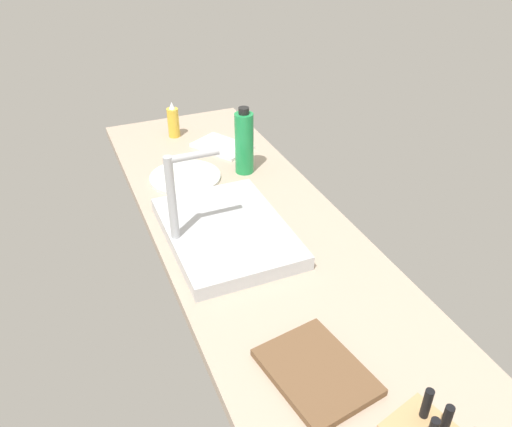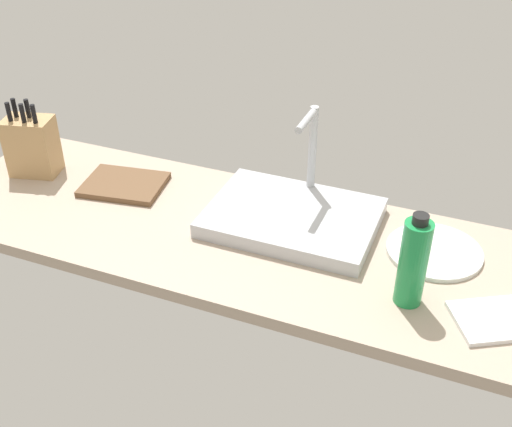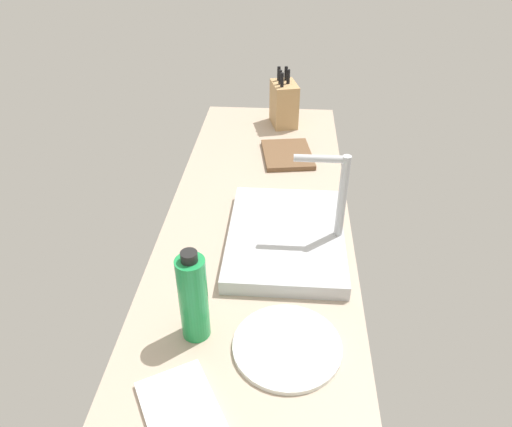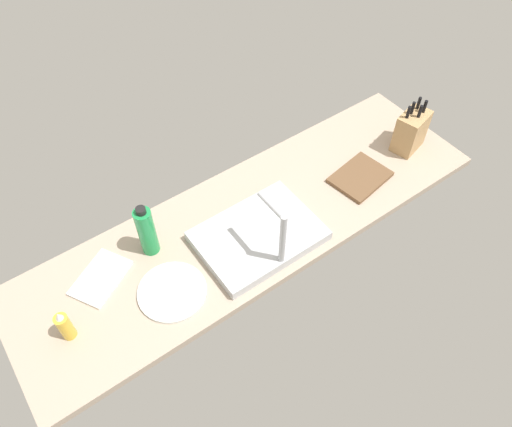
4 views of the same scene
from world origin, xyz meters
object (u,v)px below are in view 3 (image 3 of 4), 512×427
object	(u,v)px
knife_block	(284,104)
water_bottle	(193,298)
sink_basin	(286,237)
dish_towel	(183,414)
faucet	(337,196)
dinner_plate	(287,346)
cutting_board	(287,154)

from	to	relation	value
knife_block	water_bottle	xyz separation A→B (cm)	(119.94, -17.22, 1.91)
knife_block	water_bottle	bearing A→B (deg)	-22.54
sink_basin	dish_towel	distance (cm)	60.05
sink_basin	faucet	size ratio (longest dim) A/B	1.58
knife_block	dinner_plate	distance (cm)	123.35
dinner_plate	water_bottle	bearing A→B (deg)	-98.16
faucet	cutting_board	xyz separation A→B (cm)	(-54.35, -13.63, -16.30)
water_bottle	cutting_board	bearing A→B (deg)	167.68
dish_towel	water_bottle	bearing A→B (deg)	-177.32
knife_block	dish_towel	xyz separation A→B (cm)	(141.22, -16.23, -8.78)
faucet	knife_block	world-z (taller)	faucet
cutting_board	water_bottle	size ratio (longest dim) A/B	0.98
knife_block	dish_towel	bearing A→B (deg)	-20.92
dinner_plate	dish_towel	world-z (taller)	same
dish_towel	cutting_board	bearing A→B (deg)	170.49
dish_towel	faucet	bearing A→B (deg)	150.30
faucet	water_bottle	bearing A→B (deg)	-43.36
dish_towel	knife_block	bearing A→B (deg)	173.45
dinner_plate	dish_towel	distance (cm)	27.18
faucet	knife_block	distance (cm)	86.65
knife_block	dish_towel	size ratio (longest dim) A/B	1.12
dinner_plate	dish_towel	size ratio (longest dim) A/B	1.15
dinner_plate	faucet	bearing A→B (deg)	162.51
knife_block	water_bottle	world-z (taller)	same
sink_basin	dish_towel	world-z (taller)	sink_basin
knife_block	dinner_plate	size ratio (longest dim) A/B	0.97
sink_basin	cutting_board	xyz separation A→B (cm)	(-53.82, -0.45, -1.22)
faucet	dinner_plate	world-z (taller)	faucet
cutting_board	faucet	bearing A→B (deg)	14.08
cutting_board	dish_towel	world-z (taller)	cutting_board
sink_basin	water_bottle	world-z (taller)	water_bottle
dinner_plate	sink_basin	bearing A→B (deg)	-178.30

